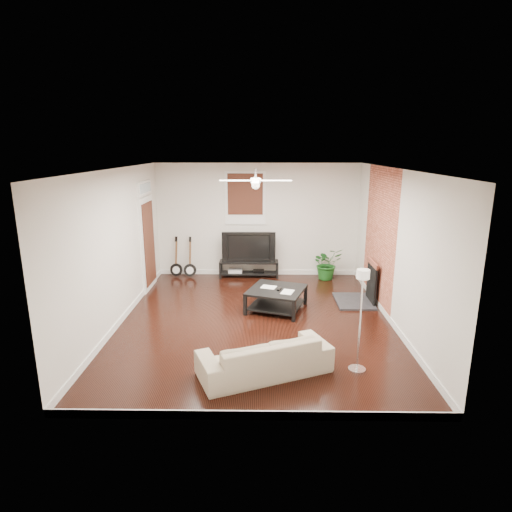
# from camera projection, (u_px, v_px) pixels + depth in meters

# --- Properties ---
(room) EXTENTS (5.01, 6.01, 2.81)m
(room) POSITION_uv_depth(u_px,v_px,m) (256.00, 248.00, 7.60)
(room) COLOR black
(room) RESTS_ON ground
(brick_accent) EXTENTS (0.02, 2.20, 2.80)m
(brick_accent) POSITION_uv_depth(u_px,v_px,m) (379.00, 237.00, 8.53)
(brick_accent) COLOR #A64C35
(brick_accent) RESTS_ON floor
(fireplace) EXTENTS (0.80, 1.10, 0.92)m
(fireplace) POSITION_uv_depth(u_px,v_px,m) (362.00, 281.00, 8.77)
(fireplace) COLOR black
(fireplace) RESTS_ON floor
(window_back) EXTENTS (1.00, 0.06, 1.30)m
(window_back) POSITION_uv_depth(u_px,v_px,m) (245.00, 198.00, 10.34)
(window_back) COLOR #35160E
(window_back) RESTS_ON wall_back
(door_left) EXTENTS (0.08, 1.00, 2.50)m
(door_left) POSITION_uv_depth(u_px,v_px,m) (148.00, 235.00, 9.51)
(door_left) COLOR white
(door_left) RESTS_ON wall_left
(tv_stand) EXTENTS (1.46, 0.39, 0.41)m
(tv_stand) POSITION_uv_depth(u_px,v_px,m) (249.00, 269.00, 10.59)
(tv_stand) COLOR black
(tv_stand) RESTS_ON floor
(tv) EXTENTS (1.31, 0.17, 0.76)m
(tv) POSITION_uv_depth(u_px,v_px,m) (249.00, 246.00, 10.47)
(tv) COLOR black
(tv) RESTS_ON tv_stand
(coffee_table) EXTENTS (1.31, 1.31, 0.43)m
(coffee_table) POSITION_uv_depth(u_px,v_px,m) (276.00, 299.00, 8.44)
(coffee_table) COLOR black
(coffee_table) RESTS_ON floor
(sofa) EXTENTS (2.02, 1.41, 0.55)m
(sofa) POSITION_uv_depth(u_px,v_px,m) (265.00, 356.00, 6.03)
(sofa) COLOR tan
(sofa) RESTS_ON floor
(floor_lamp) EXTENTS (0.33, 0.33, 1.54)m
(floor_lamp) POSITION_uv_depth(u_px,v_px,m) (360.00, 321.00, 5.99)
(floor_lamp) COLOR silver
(floor_lamp) RESTS_ON floor
(potted_plant) EXTENTS (0.87, 0.81, 0.79)m
(potted_plant) POSITION_uv_depth(u_px,v_px,m) (327.00, 263.00, 10.37)
(potted_plant) COLOR #19581B
(potted_plant) RESTS_ON floor
(guitar_left) EXTENTS (0.34, 0.26, 1.01)m
(guitar_left) POSITION_uv_depth(u_px,v_px,m) (176.00, 257.00, 10.51)
(guitar_left) COLOR black
(guitar_left) RESTS_ON floor
(guitar_right) EXTENTS (0.32, 0.23, 1.01)m
(guitar_right) POSITION_uv_depth(u_px,v_px,m) (190.00, 258.00, 10.48)
(guitar_right) COLOR black
(guitar_right) RESTS_ON floor
(ceiling_fan) EXTENTS (1.24, 1.24, 0.32)m
(ceiling_fan) POSITION_uv_depth(u_px,v_px,m) (256.00, 181.00, 7.30)
(ceiling_fan) COLOR white
(ceiling_fan) RESTS_ON ceiling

